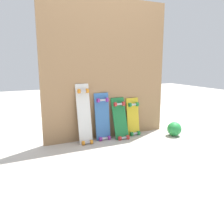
# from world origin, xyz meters

# --- Properties ---
(ground_plane) EXTENTS (12.00, 12.00, 0.00)m
(ground_plane) POSITION_xyz_m (0.00, 0.00, 0.00)
(ground_plane) COLOR #B2AAA0
(plywood_wall_panel) EXTENTS (1.71, 0.04, 1.77)m
(plywood_wall_panel) POSITION_xyz_m (0.00, 0.07, 0.89)
(plywood_wall_panel) COLOR #99724C
(plywood_wall_panel) RESTS_ON ground
(skateboard_white) EXTENTS (0.17, 0.20, 0.80)m
(skateboard_white) POSITION_xyz_m (-0.36, -0.03, 0.33)
(skateboard_white) COLOR silver
(skateboard_white) RESTS_ON ground
(skateboard_blue) EXTENTS (0.20, 0.15, 0.67)m
(skateboard_blue) POSITION_xyz_m (-0.10, -0.01, 0.27)
(skateboard_blue) COLOR #386BAD
(skateboard_blue) RESTS_ON ground
(skateboard_green) EXTENTS (0.19, 0.23, 0.60)m
(skateboard_green) POSITION_xyz_m (0.13, -0.06, 0.23)
(skateboard_green) COLOR #1E7238
(skateboard_green) RESTS_ON ground
(skateboard_yellow) EXTENTS (0.18, 0.15, 0.58)m
(skateboard_yellow) POSITION_xyz_m (0.36, -0.01, 0.22)
(skateboard_yellow) COLOR gold
(skateboard_yellow) RESTS_ON ground
(rubber_ball) EXTENTS (0.19, 0.19, 0.19)m
(rubber_ball) POSITION_xyz_m (0.83, -0.31, 0.10)
(rubber_ball) COLOR #268C3F
(rubber_ball) RESTS_ON ground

